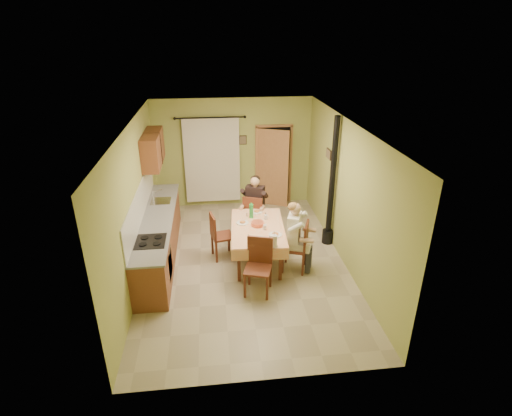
{
  "coord_description": "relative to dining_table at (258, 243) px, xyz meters",
  "views": [
    {
      "loc": [
        -0.57,
        -6.92,
        4.36
      ],
      "look_at": [
        0.25,
        0.1,
        1.15
      ],
      "focal_mm": 28.0,
      "sensor_mm": 36.0,
      "label": 1
    }
  ],
  "objects": [
    {
      "name": "picture_right",
      "position": [
        1.69,
        1.14,
        1.47
      ],
      "size": [
        0.03,
        0.31,
        0.21
      ],
      "primitive_type": "cube",
      "color": "brown",
      "rests_on": "room_shell"
    },
    {
      "name": "kitchen_run",
      "position": [
        -1.99,
        0.34,
        0.1
      ],
      "size": [
        0.64,
        3.64,
        1.56
      ],
      "color": "brown",
      "rests_on": "ground"
    },
    {
      "name": "chair_far",
      "position": [
        0.06,
        1.07,
        -0.09
      ],
      "size": [
        0.57,
        0.57,
        1.01
      ],
      "rotation": [
        0.0,
        0.0,
        -0.38
      ],
      "color": "#5B2918",
      "rests_on": "ground"
    },
    {
      "name": "tableware",
      "position": [
        0.02,
        -0.1,
        0.43
      ],
      "size": [
        0.83,
        1.67,
        0.33
      ],
      "color": "white",
      "rests_on": "dining_table"
    },
    {
      "name": "man_far",
      "position": [
        0.06,
        1.08,
        0.5
      ],
      "size": [
        0.65,
        0.59,
        1.39
      ],
      "rotation": [
        0.0,
        0.0,
        -0.38
      ],
      "color": "black",
      "rests_on": "chair_far"
    },
    {
      "name": "room_shell",
      "position": [
        -0.28,
        -0.06,
        1.44
      ],
      "size": [
        4.04,
        6.04,
        2.82
      ],
      "color": "#A7B05A",
      "rests_on": "ground"
    },
    {
      "name": "curtain",
      "position": [
        -0.83,
        2.84,
        0.88
      ],
      "size": [
        1.7,
        0.07,
        2.22
      ],
      "color": "black",
      "rests_on": "ground"
    },
    {
      "name": "stove_flue",
      "position": [
        1.62,
        0.54,
        0.64
      ],
      "size": [
        0.24,
        0.24,
        2.8
      ],
      "color": "black",
      "rests_on": "ground"
    },
    {
      "name": "chair_right",
      "position": [
        0.69,
        -0.42,
        -0.09
      ],
      "size": [
        0.58,
        0.58,
        1.02
      ],
      "rotation": [
        0.0,
        0.0,
        1.22
      ],
      "color": "#5B2918",
      "rests_on": "ground"
    },
    {
      "name": "chair_near",
      "position": [
        -0.12,
        -1.07,
        -0.09
      ],
      "size": [
        0.57,
        0.57,
        1.02
      ],
      "rotation": [
        0.0,
        0.0,
        2.84
      ],
      "color": "#5B2918",
      "rests_on": "ground"
    },
    {
      "name": "picture_back",
      "position": [
        -0.03,
        2.91,
        1.37
      ],
      "size": [
        0.19,
        0.03,
        0.23
      ],
      "primitive_type": "cube",
      "color": "black",
      "rests_on": "room_shell"
    },
    {
      "name": "man_right",
      "position": [
        0.67,
        -0.42,
        0.5
      ],
      "size": [
        0.59,
        0.65,
        1.39
      ],
      "rotation": [
        0.0,
        0.0,
        1.22
      ],
      "color": "silver",
      "rests_on": "chair_right"
    },
    {
      "name": "doorway",
      "position": [
        0.75,
        2.83,
        0.67
      ],
      "size": [
        0.96,
        0.4,
        2.15
      ],
      "color": "black",
      "rests_on": "ground"
    },
    {
      "name": "dining_table",
      "position": [
        0.0,
        0.0,
        0.0
      ],
      "size": [
        1.16,
        1.8,
        0.76
      ],
      "rotation": [
        0.0,
        0.0,
        -0.07
      ],
      "color": "#F0AC7B",
      "rests_on": "ground"
    },
    {
      "name": "upper_cabinets",
      "position": [
        -2.1,
        1.64,
        1.57
      ],
      "size": [
        0.35,
        1.4,
        0.7
      ],
      "primitive_type": "cube",
      "color": "brown",
      "rests_on": "room_shell"
    },
    {
      "name": "chair_left",
      "position": [
        -0.72,
        0.2,
        -0.09
      ],
      "size": [
        0.5,
        0.5,
        0.98
      ],
      "rotation": [
        0.0,
        0.0,
        -1.35
      ],
      "color": "#5B2918",
      "rests_on": "ground"
    },
    {
      "name": "floor",
      "position": [
        -0.28,
        -0.06,
        -0.38
      ],
      "size": [
        4.0,
        6.0,
        0.01
      ],
      "primitive_type": "cube",
      "color": "tan",
      "rests_on": "ground"
    }
  ]
}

